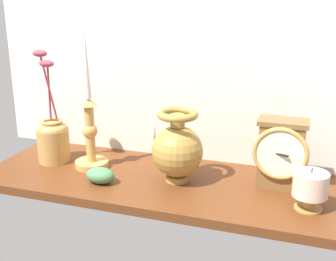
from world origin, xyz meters
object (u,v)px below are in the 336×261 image
object	(u,v)px
brass_vase_jar	(53,137)
candlestick_tall_left	(90,130)
mantel_clock	(281,153)
pillar_candle_front	(310,188)
brass_vase_bulbous	(177,149)

from	to	relation	value
brass_vase_jar	candlestick_tall_left	bearing A→B (deg)	-2.18
mantel_clock	pillar_candle_front	xyz separation A→B (cm)	(7.79, -10.06, -3.96)
brass_vase_bulbous	brass_vase_jar	bearing A→B (deg)	176.80
pillar_candle_front	candlestick_tall_left	bearing A→B (deg)	173.50
mantel_clock	brass_vase_bulbous	distance (cm)	26.82
mantel_clock	pillar_candle_front	world-z (taller)	mantel_clock
mantel_clock	pillar_candle_front	distance (cm)	13.32
brass_vase_bulbous	pillar_candle_front	size ratio (longest dim) A/B	1.89
brass_vase_bulbous	mantel_clock	bearing A→B (deg)	10.43
candlestick_tall_left	brass_vase_jar	bearing A→B (deg)	177.82
brass_vase_bulbous	pillar_candle_front	world-z (taller)	brass_vase_bulbous
mantel_clock	candlestick_tall_left	size ratio (longest dim) A/B	0.45
brass_vase_bulbous	pillar_candle_front	distance (cm)	34.76
brass_vase_jar	pillar_candle_front	world-z (taller)	brass_vase_jar
mantel_clock	brass_vase_jar	distance (cm)	65.83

